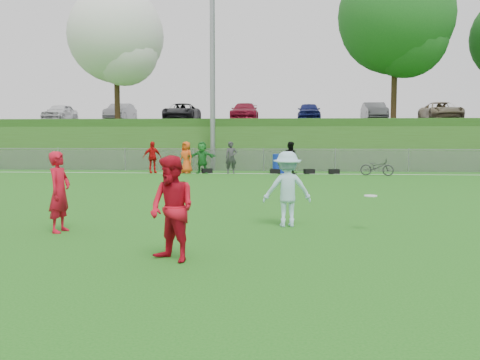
# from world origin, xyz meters

# --- Properties ---
(ground) EXTENTS (120.00, 120.00, 0.00)m
(ground) POSITION_xyz_m (0.00, 0.00, 0.00)
(ground) COLOR #186314
(ground) RESTS_ON ground
(sideline_far) EXTENTS (60.00, 0.10, 0.01)m
(sideline_far) POSITION_xyz_m (0.00, 18.00, 0.01)
(sideline_far) COLOR white
(sideline_far) RESTS_ON ground
(fence) EXTENTS (58.00, 0.06, 1.30)m
(fence) POSITION_xyz_m (0.00, 20.00, 0.65)
(fence) COLOR gray
(fence) RESTS_ON ground
(light_pole) EXTENTS (1.20, 0.40, 12.15)m
(light_pole) POSITION_xyz_m (-3.00, 20.80, 6.71)
(light_pole) COLOR gray
(light_pole) RESTS_ON ground
(berm) EXTENTS (120.00, 18.00, 3.00)m
(berm) POSITION_xyz_m (0.00, 31.00, 1.50)
(berm) COLOR #274E16
(berm) RESTS_ON ground
(parking_lot) EXTENTS (120.00, 12.00, 0.10)m
(parking_lot) POSITION_xyz_m (0.00, 33.00, 3.05)
(parking_lot) COLOR black
(parking_lot) RESTS_ON berm
(tree_white_flowering) EXTENTS (6.30, 6.30, 8.78)m
(tree_white_flowering) POSITION_xyz_m (-9.84, 24.92, 8.32)
(tree_white_flowering) COLOR black
(tree_white_flowering) RESTS_ON berm
(tree_green_near) EXTENTS (7.14, 7.14, 9.95)m
(tree_green_near) POSITION_xyz_m (8.16, 24.42, 9.03)
(tree_green_near) COLOR black
(tree_green_near) RESTS_ON berm
(car_row) EXTENTS (32.04, 5.18, 1.44)m
(car_row) POSITION_xyz_m (-1.17, 32.00, 3.82)
(car_row) COLOR silver
(car_row) RESTS_ON parking_lot
(spectator_row) EXTENTS (8.42, 0.97, 1.69)m
(spectator_row) POSITION_xyz_m (-2.63, 18.00, 0.85)
(spectator_row) COLOR red
(spectator_row) RESTS_ON ground
(gear_bags) EXTENTS (7.32, 0.49, 0.26)m
(gear_bags) POSITION_xyz_m (1.00, 18.10, 0.13)
(gear_bags) COLOR black
(gear_bags) RESTS_ON ground
(player_red_left) EXTENTS (0.48, 0.67, 1.72)m
(player_red_left) POSITION_xyz_m (-3.53, 0.75, 0.86)
(player_red_left) COLOR red
(player_red_left) RESTS_ON ground
(player_red_center) EXTENTS (1.07, 1.02, 1.74)m
(player_red_center) POSITION_xyz_m (-0.60, -1.63, 0.87)
(player_red_center) COLOR red
(player_red_center) RESTS_ON ground
(player_blue) EXTENTS (1.18, 0.79, 1.70)m
(player_blue) POSITION_xyz_m (1.28, 1.88, 0.85)
(player_blue) COLOR #A7D3E7
(player_blue) RESTS_ON ground
(frisbee) EXTENTS (0.28, 0.28, 0.03)m
(frisbee) POSITION_xyz_m (3.06, 1.44, 0.76)
(frisbee) COLOR silver
(frisbee) RESTS_ON ground
(recycling_bin) EXTENTS (0.86, 0.86, 1.03)m
(recycling_bin) POSITION_xyz_m (0.89, 18.29, 0.52)
(recycling_bin) COLOR #0F2AA2
(recycling_bin) RESTS_ON ground
(camp_chair) EXTENTS (0.54, 0.55, 0.84)m
(camp_chair) POSITION_xyz_m (-5.12, 18.82, 0.25)
(camp_chair) COLOR #0E3A9F
(camp_chair) RESTS_ON ground
(bicycle) EXTENTS (1.75, 0.99, 0.87)m
(bicycle) POSITION_xyz_m (5.83, 17.20, 0.43)
(bicycle) COLOR #28282B
(bicycle) RESTS_ON ground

